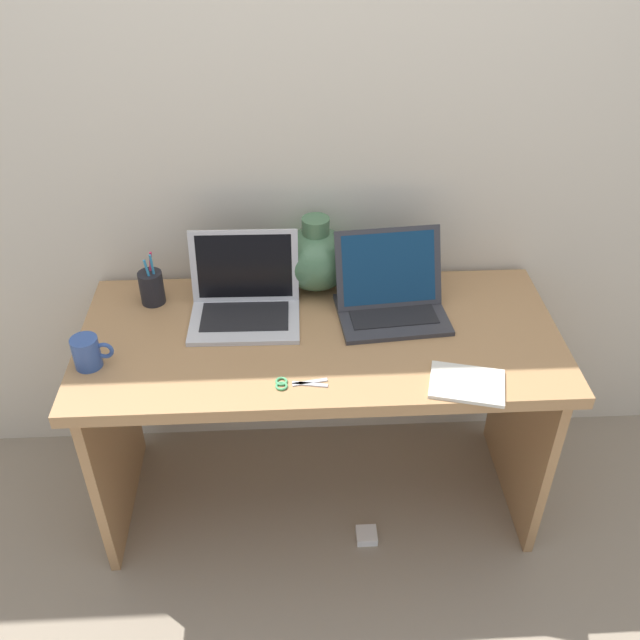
# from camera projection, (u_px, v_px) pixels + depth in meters

# --- Properties ---
(ground_plane) EXTENTS (6.00, 6.00, 0.00)m
(ground_plane) POSITION_uv_depth(u_px,v_px,m) (320.00, 495.00, 2.56)
(ground_plane) COLOR gray
(back_wall) EXTENTS (4.40, 0.04, 2.40)m
(back_wall) POSITION_uv_depth(u_px,v_px,m) (314.00, 143.00, 2.15)
(back_wall) COLOR beige
(back_wall) RESTS_ON ground
(desk) EXTENTS (1.46, 0.66, 0.75)m
(desk) POSITION_uv_depth(u_px,v_px,m) (320.00, 374.00, 2.22)
(desk) COLOR #AD7F51
(desk) RESTS_ON ground
(laptop_left) EXTENTS (0.34, 0.26, 0.25)m
(laptop_left) POSITION_uv_depth(u_px,v_px,m) (245.00, 294.00, 2.18)
(laptop_left) COLOR silver
(laptop_left) RESTS_ON desk
(laptop_right) EXTENTS (0.35, 0.29, 0.25)m
(laptop_right) POSITION_uv_depth(u_px,v_px,m) (390.00, 293.00, 2.18)
(laptop_right) COLOR #333338
(laptop_right) RESTS_ON desk
(green_vase) EXTENTS (0.24, 0.24, 0.25)m
(green_vase) POSITION_uv_depth(u_px,v_px,m) (316.00, 257.00, 2.28)
(green_vase) COLOR #47704C
(green_vase) RESTS_ON desk
(notebook_stack) EXTENTS (0.24, 0.20, 0.01)m
(notebook_stack) POSITION_uv_depth(u_px,v_px,m) (467.00, 384.00, 1.93)
(notebook_stack) COLOR silver
(notebook_stack) RESTS_ON desk
(coffee_mug) EXTENTS (0.12, 0.08, 0.10)m
(coffee_mug) POSITION_uv_depth(u_px,v_px,m) (87.00, 352.00, 1.97)
(coffee_mug) COLOR #335199
(coffee_mug) RESTS_ON desk
(pen_cup) EXTENTS (0.08, 0.08, 0.18)m
(pen_cup) POSITION_uv_depth(u_px,v_px,m) (152.00, 287.00, 2.23)
(pen_cup) COLOR black
(pen_cup) RESTS_ON desk
(scissors) EXTENTS (0.15, 0.05, 0.01)m
(scissors) POSITION_uv_depth(u_px,v_px,m) (292.00, 383.00, 1.93)
(scissors) COLOR #B7B7BC
(scissors) RESTS_ON desk
(power_brick) EXTENTS (0.07, 0.07, 0.03)m
(power_brick) POSITION_uv_depth(u_px,v_px,m) (367.00, 535.00, 2.40)
(power_brick) COLOR white
(power_brick) RESTS_ON ground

